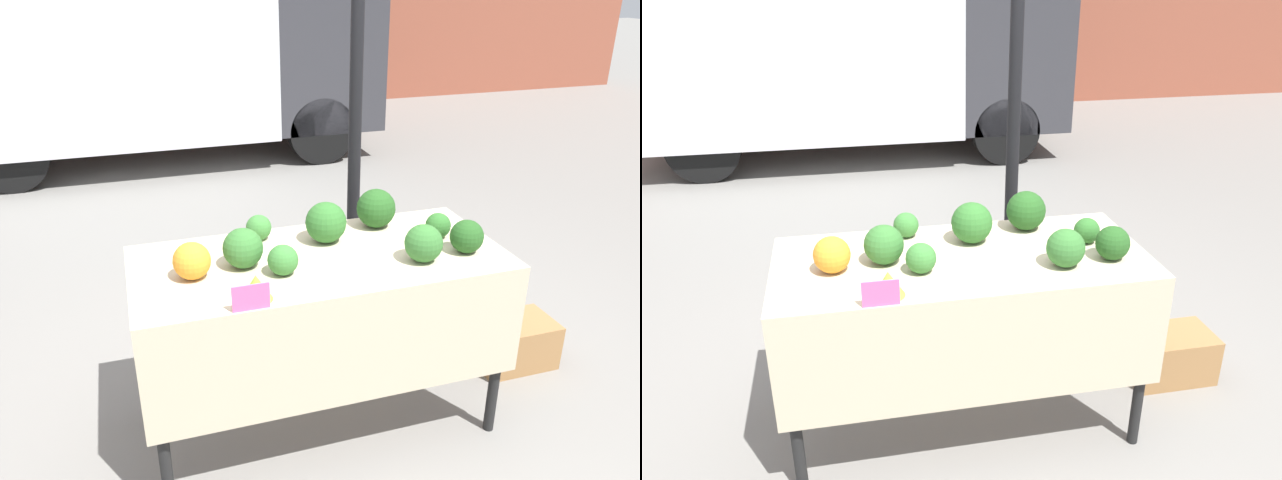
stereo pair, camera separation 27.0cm
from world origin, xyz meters
TOP-DOWN VIEW (x-y plane):
  - ground_plane at (0.00, 0.00)m, footprint 40.00×40.00m
  - tent_pole at (0.42, 0.70)m, footprint 0.07×0.07m
  - parked_truck at (-0.44, 5.07)m, footprint 4.72×2.17m
  - market_table at (0.00, -0.06)m, footprint 1.64×0.75m
  - orange_cauliflower at (-0.56, -0.03)m, footprint 0.16×0.16m
  - romanesco_head at (-0.35, -0.29)m, footprint 0.13×0.13m
  - broccoli_head_0 at (0.41, -0.18)m, footprint 0.17×0.17m
  - broccoli_head_1 at (0.08, 0.15)m, footprint 0.19×0.19m
  - broccoli_head_2 at (-0.20, -0.11)m, footprint 0.13×0.13m
  - broccoli_head_3 at (0.63, -0.15)m, footprint 0.15×0.15m
  - broccoli_head_4 at (0.59, 0.03)m, footprint 0.12×0.12m
  - broccoli_head_5 at (0.36, 0.25)m, footprint 0.19×0.19m
  - broccoli_head_6 at (-0.21, 0.27)m, footprint 0.12×0.12m
  - broccoli_head_7 at (-0.34, 0.01)m, footprint 0.17×0.17m
  - price_sign at (-0.38, -0.36)m, footprint 0.14×0.01m
  - produce_crate at (1.18, 0.13)m, footprint 0.43×0.29m

SIDE VIEW (x-z plane):
  - ground_plane at x=0.00m, z-range 0.00..0.00m
  - produce_crate at x=1.18m, z-range 0.00..0.26m
  - market_table at x=0.00m, z-range 0.32..1.21m
  - romanesco_head at x=-0.35m, z-range 0.90..1.00m
  - price_sign at x=-0.38m, z-range 0.90..1.00m
  - broccoli_head_6 at x=-0.21m, z-range 0.90..1.01m
  - broccoli_head_4 at x=0.59m, z-range 0.90..1.02m
  - broccoli_head_2 at x=-0.20m, z-range 0.90..1.03m
  - broccoli_head_3 at x=0.63m, z-range 0.90..1.05m
  - orange_cauliflower at x=-0.56m, z-range 0.90..1.05m
  - broccoli_head_0 at x=0.41m, z-range 0.90..1.06m
  - broccoli_head_7 at x=-0.34m, z-range 0.90..1.07m
  - broccoli_head_5 at x=0.36m, z-range 0.90..1.09m
  - broccoli_head_1 at x=0.08m, z-range 0.90..1.09m
  - tent_pole at x=0.42m, z-range 0.00..2.24m
  - parked_truck at x=-0.44m, z-range 0.09..2.46m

